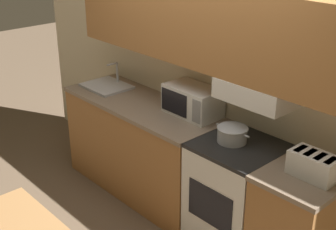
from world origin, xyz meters
name	(u,v)px	position (x,y,z in m)	size (l,w,h in m)	color
ground_plane	(207,200)	(0.00, 0.00, 0.00)	(16.00, 16.00, 0.00)	brown
wall_back	(209,52)	(0.01, -0.07, 1.49)	(5.26, 0.38, 2.55)	beige
lower_counter_main	(143,147)	(-0.58, -0.31, 0.47)	(1.71, 0.65, 0.93)	#A36B38
lower_counter_right_stub	(299,230)	(1.17, -0.31, 0.47)	(0.53, 0.65, 0.93)	#A36B38
stove_range	(236,197)	(0.59, -0.31, 0.47)	(0.63, 0.63, 0.93)	white
cooking_pot	(232,134)	(0.51, -0.31, 1.00)	(0.32, 0.24, 0.12)	#B7BABF
microwave	(193,101)	(-0.07, -0.16, 1.06)	(0.50, 0.30, 0.26)	white
toaster	(314,165)	(1.21, -0.31, 1.02)	(0.33, 0.19, 0.17)	white
sink_basin	(107,86)	(-1.14, -0.31, 0.95)	(0.46, 0.38, 0.24)	#B7BABF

